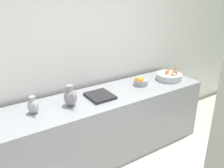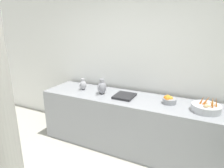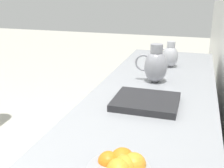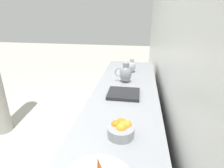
% 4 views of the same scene
% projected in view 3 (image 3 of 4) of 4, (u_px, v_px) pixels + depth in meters
% --- Properties ---
extents(metal_pitcher_tall, '(0.21, 0.15, 0.25)m').
position_uv_depth(metal_pitcher_tall, '(155.00, 65.00, 1.85)').
color(metal_pitcher_tall, gray).
rests_on(metal_pitcher_tall, prep_counter).
extents(metal_pitcher_short, '(0.17, 0.12, 0.20)m').
position_uv_depth(metal_pitcher_short, '(170.00, 56.00, 2.22)').
color(metal_pitcher_short, '#A3A3A8').
rests_on(metal_pitcher_short, prep_counter).
extents(counter_sink_basin, '(0.34, 0.30, 0.04)m').
position_uv_depth(counter_sink_basin, '(146.00, 102.00, 1.51)').
color(counter_sink_basin, '#232326').
rests_on(counter_sink_basin, prep_counter).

